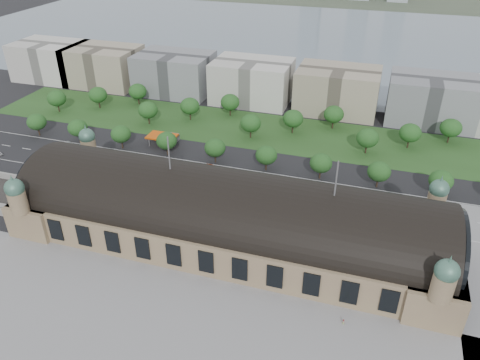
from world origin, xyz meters
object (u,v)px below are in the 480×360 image
(bus_mid, at_px, (232,187))
(bus_east, at_px, (351,212))
(parked_car_5, at_px, (189,191))
(parked_car_2, at_px, (125,186))
(parked_car_6, at_px, (161,189))
(bus_west, at_px, (215,191))
(parked_car_4, at_px, (168,193))
(petrol_station, at_px, (167,137))
(traffic_car_3, at_px, (211,166))
(pedestrian_0, at_px, (343,322))
(parked_car_1, at_px, (77,173))
(traffic_car_5, at_px, (326,188))
(traffic_car_2, at_px, (114,165))
(traffic_car_4, at_px, (282,192))
(parked_car_0, at_px, (108,183))
(traffic_car_1, at_px, (69,143))
(parked_car_3, at_px, (162,187))

(bus_mid, xyz_separation_m, bus_east, (48.83, -3.72, 0.19))
(parked_car_5, bearing_deg, parked_car_2, -112.12)
(parked_car_6, relative_size, bus_west, 0.46)
(parked_car_4, distance_m, bus_mid, 26.44)
(petrol_station, relative_size, traffic_car_3, 2.86)
(traffic_car_3, bearing_deg, pedestrian_0, -132.16)
(parked_car_1, height_order, parked_car_4, parked_car_4)
(petrol_station, xyz_separation_m, traffic_car_3, (29.91, -17.38, -2.24))
(traffic_car_5, bearing_deg, pedestrian_0, -168.22)
(traffic_car_2, distance_m, parked_car_2, 20.07)
(parked_car_4, height_order, bus_west, bus_west)
(traffic_car_4, distance_m, parked_car_5, 38.40)
(parked_car_0, height_order, parked_car_4, parked_car_4)
(parked_car_4, distance_m, parked_car_5, 8.42)
(parked_car_0, bearing_deg, traffic_car_1, -152.34)
(traffic_car_4, relative_size, bus_west, 0.42)
(traffic_car_4, height_order, parked_car_3, traffic_car_4)
(parked_car_1, bearing_deg, traffic_car_4, 73.09)
(traffic_car_2, bearing_deg, pedestrian_0, 60.25)
(traffic_car_5, relative_size, parked_car_1, 0.93)
(traffic_car_5, bearing_deg, traffic_car_4, 114.79)
(bus_west, bearing_deg, parked_car_3, 97.77)
(parked_car_2, relative_size, bus_west, 0.43)
(parked_car_5, distance_m, bus_east, 65.54)
(traffic_car_1, height_order, parked_car_3, parked_car_3)
(petrol_station, distance_m, parked_car_6, 45.84)
(petrol_station, xyz_separation_m, parked_car_4, (21.05, -44.28, -2.20))
(traffic_car_1, bearing_deg, bus_mid, -97.30)
(petrol_station, bearing_deg, traffic_car_4, -24.05)
(parked_car_1, distance_m, parked_car_3, 40.59)
(traffic_car_5, xyz_separation_m, bus_west, (-42.62, -17.17, 0.79))
(parked_car_4, height_order, bus_east, bus_east)
(parked_car_0, bearing_deg, parked_car_3, 73.03)
(traffic_car_4, relative_size, parked_car_3, 1.12)
(parked_car_2, distance_m, bus_mid, 45.19)
(traffic_car_1, distance_m, bus_east, 141.10)
(bus_mid, bearing_deg, parked_car_6, 106.13)
(traffic_car_5, height_order, parked_car_5, traffic_car_5)
(bus_west, bearing_deg, pedestrian_0, -129.72)
(parked_car_4, bearing_deg, traffic_car_2, -152.24)
(parked_car_0, xyz_separation_m, parked_car_4, (28.02, 0.00, 0.07))
(traffic_car_3, distance_m, parked_car_5, 22.95)
(traffic_car_1, xyz_separation_m, parked_car_1, (21.47, -24.33, 0.00))
(traffic_car_2, distance_m, bus_west, 52.48)
(parked_car_1, xyz_separation_m, parked_car_2, (25.48, -3.43, 0.02))
(traffic_car_3, distance_m, parked_car_6, 28.18)
(parked_car_4, relative_size, parked_car_6, 0.91)
(parked_car_0, bearing_deg, traffic_car_2, 173.47)
(parked_car_4, bearing_deg, parked_car_2, -128.47)
(parked_car_1, bearing_deg, traffic_car_5, 76.13)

